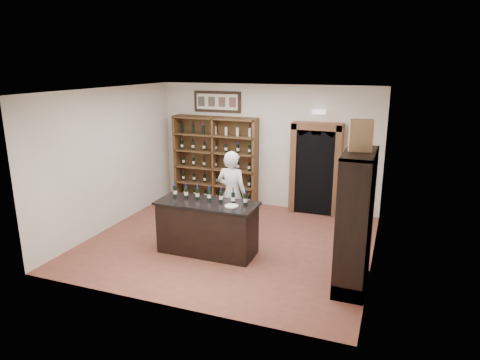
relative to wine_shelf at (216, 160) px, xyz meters
The scene contains 21 objects.
floor 2.89m from the wine_shelf, 60.87° to the right, with size 5.50×5.50×0.00m, color brown.
ceiling 3.28m from the wine_shelf, 60.87° to the right, with size 5.50×5.50×0.00m, color white.
wall_back 1.37m from the wine_shelf, ahead, with size 5.50×0.04×3.00m, color beige.
wall_left 2.78m from the wine_shelf, 121.86° to the right, with size 0.04×5.00×3.00m, color beige.
wall_right 4.69m from the wine_shelf, 29.94° to the right, with size 0.04×5.00×3.00m, color beige.
wine_shelf is the anchor object (origin of this frame).
framed_picture 1.46m from the wine_shelf, 90.00° to the left, with size 1.25×0.04×0.52m, color black.
arched_doorway 2.55m from the wine_shelf, ahead, with size 1.17×0.35×2.17m.
emergency_light 2.86m from the wine_shelf, ahead, with size 0.30×0.10×0.10m, color white.
tasting_counter 3.19m from the wine_shelf, 69.44° to the right, with size 1.88×0.78×1.00m.
counter_bottle_0 2.85m from the wine_shelf, 82.35° to the right, with size 0.07×0.07×0.30m.
counter_bottle_1 2.90m from the wine_shelf, 77.64° to the right, with size 0.07×0.07×0.30m.
counter_bottle_2 2.96m from the wine_shelf, 73.09° to the right, with size 0.07×0.07×0.30m.
counter_bottle_3 3.04m from the wine_shelf, 68.75° to the right, with size 0.07×0.07×0.30m.
counter_bottle_4 3.13m from the wine_shelf, 64.65° to the right, with size 0.07×0.07×0.30m.
counter_bottle_5 3.24m from the wine_shelf, 60.81° to the right, with size 0.07×0.07×0.30m.
counter_bottle_6 3.36m from the wine_shelf, 57.24° to the right, with size 0.07×0.07×0.30m.
side_cabinet 5.02m from the wine_shelf, 40.21° to the right, with size 0.48×1.20×2.20m.
shopkeeper 2.35m from the wine_shelf, 58.48° to the right, with size 0.65×0.43×1.80m, color silver.
plate 3.41m from the wine_shelf, 61.69° to the right, with size 0.24×0.24×0.02m, color beige.
wine_crate 5.13m from the wine_shelf, 40.38° to the right, with size 0.34×0.14×0.48m, color tan.
Camera 1 is at (3.00, -7.40, 3.48)m, focal length 32.00 mm.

